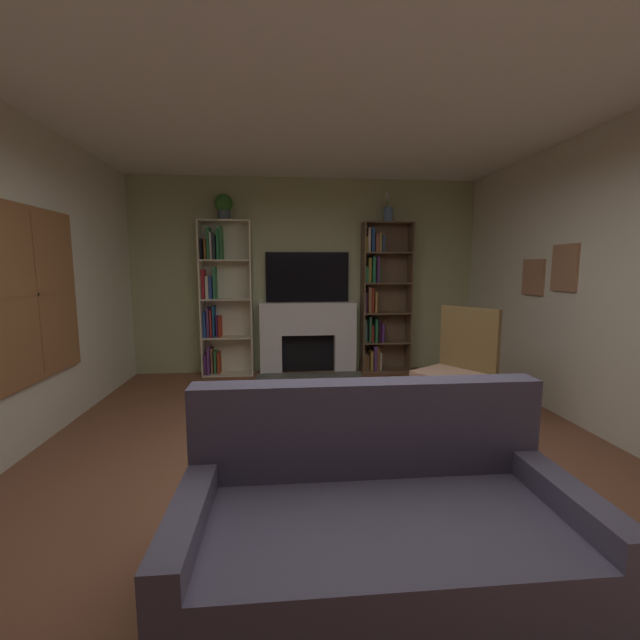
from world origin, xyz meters
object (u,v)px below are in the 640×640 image
object	(u,v)px
tv	(307,277)
couch	(379,535)
coffee_table	(352,456)
fireplace	(308,335)
bookshelf_left	(221,298)
armchair	(459,366)
potted_plant	(224,206)
vase_with_flowers	(388,212)
bookshelf_right	(379,301)

from	to	relation	value
tv	couch	bearing A→B (deg)	-89.22
couch	coffee_table	size ratio (longest dim) A/B	2.36
fireplace	coffee_table	bearing A→B (deg)	-89.03
bookshelf_left	armchair	bearing A→B (deg)	-38.87
potted_plant	fireplace	bearing A→B (deg)	1.06
fireplace	couch	bearing A→B (deg)	-89.20
bookshelf_left	coffee_table	size ratio (longest dim) A/B	2.82
fireplace	armchair	size ratio (longest dim) A/B	1.30
fireplace	armchair	xyz separation A→B (m)	(1.35, -2.06, 0.02)
vase_with_flowers	tv	bearing A→B (deg)	174.02
tv	armchair	xyz separation A→B (m)	(1.35, -2.16, -0.82)
bookshelf_right	coffee_table	size ratio (longest dim) A/B	2.82
fireplace	vase_with_flowers	distance (m)	2.10
fireplace	armchair	world-z (taller)	armchair
bookshelf_right	bookshelf_left	bearing A→B (deg)	179.95
armchair	tv	bearing A→B (deg)	122.05
armchair	bookshelf_left	bearing A→B (deg)	141.13
armchair	coffee_table	size ratio (longest dim) A/B	1.48
armchair	couch	bearing A→B (deg)	-122.35
bookshelf_right	armchair	xyz separation A→B (m)	(0.29, -2.08, -0.48)
potted_plant	coffee_table	xyz separation A→B (m)	(1.20, -3.33, -2.04)
bookshelf_left	potted_plant	bearing A→B (deg)	-27.90
tv	bookshelf_left	size ratio (longest dim) A/B	0.55
fireplace	bookshelf_right	size ratio (longest dim) A/B	0.68
fireplace	vase_with_flowers	xyz separation A→B (m)	(1.14, -0.02, 1.76)
tv	vase_with_flowers	world-z (taller)	vase_with_flowers
tv	coffee_table	distance (m)	3.61
tv	bookshelf_left	world-z (taller)	bookshelf_left
fireplace	tv	size ratio (longest dim) A/B	1.24
fireplace	tv	world-z (taller)	tv
tv	vase_with_flowers	distance (m)	1.47
fireplace	couch	xyz separation A→B (m)	(0.06, -4.10, -0.25)
potted_plant	couch	distance (m)	4.72
vase_with_flowers	armchair	bearing A→B (deg)	-84.25
couch	vase_with_flowers	bearing A→B (deg)	75.06
potted_plant	vase_with_flowers	bearing A→B (deg)	0.00
tv	armchair	world-z (taller)	tv
potted_plant	couch	size ratio (longest dim) A/B	0.19
vase_with_flowers	armchair	world-z (taller)	vase_with_flowers
potted_plant	armchair	world-z (taller)	potted_plant
fireplace	armchair	distance (m)	2.46
tv	vase_with_flowers	xyz separation A→B (m)	(1.14, -0.12, 0.92)
fireplace	coffee_table	size ratio (longest dim) A/B	1.93
potted_plant	tv	bearing A→B (deg)	5.98
potted_plant	couch	world-z (taller)	potted_plant
tv	couch	size ratio (longest dim) A/B	0.66
bookshelf_right	vase_with_flowers	bearing A→B (deg)	-26.14
tv	bookshelf_right	distance (m)	1.11
bookshelf_right	armchair	world-z (taller)	bookshelf_right
vase_with_flowers	fireplace	bearing A→B (deg)	178.95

